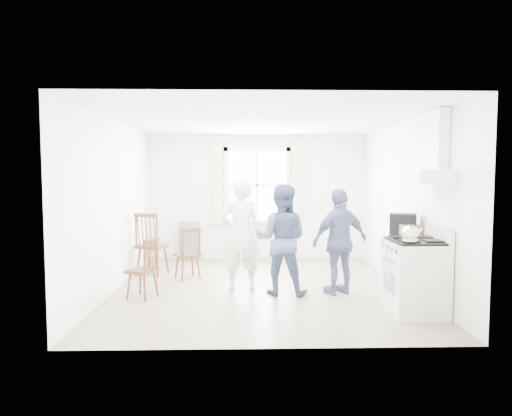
% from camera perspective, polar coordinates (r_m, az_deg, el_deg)
% --- Properties ---
extents(room_shell, '(4.62, 5.12, 2.64)m').
position_cam_1_polar(room_shell, '(7.05, 0.70, 0.36)').
color(room_shell, gray).
rests_on(room_shell, ground).
extents(window_assembly, '(1.88, 0.24, 1.70)m').
position_cam_1_polar(window_assembly, '(9.48, 0.13, 2.34)').
color(window_assembly, white).
rests_on(window_assembly, room_shell).
extents(range_hood, '(0.45, 0.76, 0.94)m').
position_cam_1_polar(range_hood, '(6.14, 20.99, 5.11)').
color(range_hood, white).
rests_on(range_hood, room_shell).
extents(shelf_unit, '(0.40, 0.30, 0.80)m').
position_cam_1_polar(shelf_unit, '(9.53, -8.32, -4.12)').
color(shelf_unit, gray).
rests_on(shelf_unit, ground).
extents(gas_stove, '(0.68, 0.76, 1.12)m').
position_cam_1_polar(gas_stove, '(6.22, 19.26, -8.01)').
color(gas_stove, white).
rests_on(gas_stove, ground).
extents(kettle, '(0.22, 0.22, 0.31)m').
position_cam_1_polar(kettle, '(5.85, 18.73, -3.10)').
color(kettle, silver).
rests_on(kettle, gas_stove).
extents(low_cabinet, '(0.50, 0.55, 0.90)m').
position_cam_1_polar(low_cabinet, '(6.89, 17.73, -7.07)').
color(low_cabinet, white).
rests_on(low_cabinet, ground).
extents(stereo_stack, '(0.45, 0.42, 0.32)m').
position_cam_1_polar(stereo_stack, '(6.80, 17.87, -2.01)').
color(stereo_stack, black).
rests_on(stereo_stack, low_cabinet).
extents(cardboard_box, '(0.32, 0.26, 0.18)m').
position_cam_1_polar(cardboard_box, '(6.67, 18.74, -2.76)').
color(cardboard_box, olive).
rests_on(cardboard_box, low_cabinet).
extents(windsor_chair_a, '(0.50, 0.50, 0.88)m').
position_cam_1_polar(windsor_chair_a, '(7.75, -8.32, -4.99)').
color(windsor_chair_a, '#482617').
rests_on(windsor_chair_a, ground).
extents(windsor_chair_b, '(0.59, 0.58, 1.12)m').
position_cam_1_polar(windsor_chair_b, '(8.19, -13.27, -3.58)').
color(windsor_chair_b, '#482617').
rests_on(windsor_chair_b, ground).
extents(windsor_chair_c, '(0.47, 0.48, 0.88)m').
position_cam_1_polar(windsor_chair_c, '(6.71, -13.40, -6.54)').
color(windsor_chair_c, '#482617').
rests_on(windsor_chair_c, ground).
extents(person_left, '(0.65, 0.65, 1.71)m').
position_cam_1_polar(person_left, '(7.02, -1.91, -3.30)').
color(person_left, white).
rests_on(person_left, ground).
extents(person_mid, '(0.95, 0.95, 1.63)m').
position_cam_1_polar(person_mid, '(6.76, 3.20, -3.94)').
color(person_mid, '#44537E').
rests_on(person_mid, ground).
extents(person_right, '(1.21, 1.21, 1.57)m').
position_cam_1_polar(person_right, '(6.88, 10.45, -4.12)').
color(person_right, navy).
rests_on(person_right, ground).
extents(potted_plant, '(0.19, 0.19, 0.31)m').
position_cam_1_polar(potted_plant, '(9.46, 3.68, -0.45)').
color(potted_plant, '#306D35').
rests_on(potted_plant, window_assembly).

